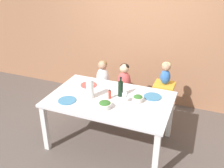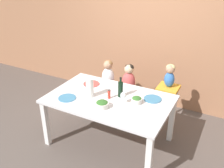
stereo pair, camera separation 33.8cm
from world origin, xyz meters
TOP-DOWN VIEW (x-y plane):
  - ground_plane at (0.00, 0.00)m, footprint 14.00×14.00m
  - wall_back at (0.00, 1.48)m, footprint 10.00×0.06m
  - dining_table at (0.00, 0.00)m, footprint 1.66×1.05m
  - chair_far_left at (-0.44, 0.77)m, footprint 0.36×0.37m
  - chair_far_center at (-0.06, 0.77)m, footprint 0.36×0.37m
  - chair_right_highchair at (0.60, 0.77)m, footprint 0.31×0.31m
  - person_child_left at (-0.44, 0.77)m, footprint 0.22×0.19m
  - person_child_center at (-0.06, 0.77)m, footprint 0.22×0.19m
  - person_baby_right at (0.60, 0.77)m, footprint 0.15×0.14m
  - wine_bottle at (0.11, 0.12)m, footprint 0.07×0.07m
  - paper_towel_roll at (-0.25, -0.08)m, footprint 0.10×0.10m
  - wine_glass_near at (0.23, -0.04)m, footprint 0.08×0.08m
  - salad_bowl_large at (0.03, -0.25)m, footprint 0.17×0.17m
  - salad_bowl_small at (0.38, 0.05)m, footprint 0.14×0.14m
  - dinner_plate_front_left at (-0.50, -0.27)m, footprint 0.24×0.24m
  - dinner_plate_back_left at (-0.45, 0.25)m, footprint 0.24×0.24m
  - dinner_plate_back_right at (0.53, 0.25)m, footprint 0.24×0.24m
  - condiment_bottle_hot_sauce at (-0.00, -0.01)m, footprint 0.04×0.04m

SIDE VIEW (x-z plane):
  - ground_plane at x=0.00m, z-range 0.00..0.00m
  - chair_far_left at x=-0.44m, z-range 0.15..0.63m
  - chair_far_center at x=-0.06m, z-range 0.15..0.63m
  - chair_right_highchair at x=0.60m, z-range 0.18..0.90m
  - dining_table at x=0.00m, z-range 0.28..1.02m
  - person_child_left at x=-0.44m, z-range 0.47..0.95m
  - person_child_center at x=-0.06m, z-range 0.47..0.95m
  - dinner_plate_front_left at x=-0.50m, z-range 0.74..0.75m
  - dinner_plate_back_left at x=-0.45m, z-range 0.74..0.75m
  - dinner_plate_back_right at x=0.53m, z-range 0.74..0.75m
  - salad_bowl_large at x=0.03m, z-range 0.74..0.83m
  - salad_bowl_small at x=0.38m, z-range 0.74..0.83m
  - condiment_bottle_hot_sauce at x=0.00m, z-range 0.74..0.87m
  - wine_glass_near at x=0.23m, z-range 0.77..0.94m
  - wine_bottle at x=0.11m, z-range 0.71..1.00m
  - paper_towel_roll at x=-0.25m, z-range 0.74..1.01m
  - person_baby_right at x=0.60m, z-range 0.74..1.09m
  - wall_back at x=0.00m, z-range 0.00..2.70m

